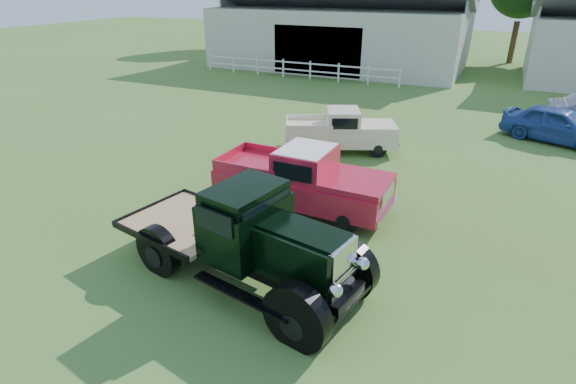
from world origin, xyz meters
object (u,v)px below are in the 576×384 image
at_px(red_pickup, 302,178).
at_px(misc_car_blue, 558,125).
at_px(vintage_flatbed, 242,234).
at_px(white_pickup, 340,131).

bearing_deg(red_pickup, misc_car_blue, 55.92).
bearing_deg(vintage_flatbed, red_pickup, 104.62).
height_order(vintage_flatbed, red_pickup, vintage_flatbed).
bearing_deg(misc_car_blue, red_pickup, 165.28).
bearing_deg(vintage_flatbed, misc_car_blue, 74.37).
distance_m(red_pickup, white_pickup, 5.15).
bearing_deg(vintage_flatbed, white_pickup, 106.56).
xyz_separation_m(vintage_flatbed, misc_car_blue, (6.80, 13.61, -0.42)).
height_order(red_pickup, misc_car_blue, red_pickup).
distance_m(vintage_flatbed, red_pickup, 3.74).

